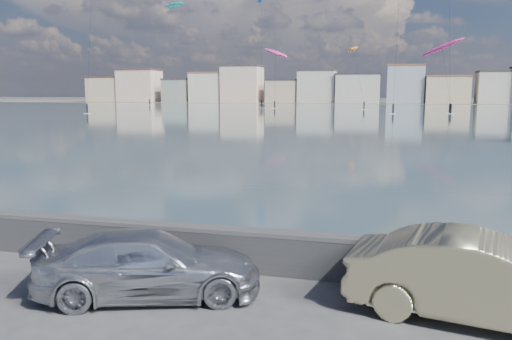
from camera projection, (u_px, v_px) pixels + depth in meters
The scene contains 11 objects.
ground at pixel (151, 316), 9.34m from camera, with size 700.00×700.00×0.00m, color #333335.
bay_water at pixel (363, 114), 96.89m from camera, with size 500.00×177.00×0.00m, color #34494E.
far_shore_strip at pixel (375, 102), 200.70m from camera, with size 500.00×60.00×0.00m, color #4C473D.
seawall at pixel (202, 244), 11.83m from camera, with size 400.00×0.36×1.08m.
far_buildings at pixel (378, 87), 186.05m from camera, with size 240.79×13.26×14.60m.
car_silver at pixel (149, 264), 10.19m from camera, with size 1.85×4.54×1.32m, color #B0B1B7.
car_champagne at pixel (482, 279), 9.04m from camera, with size 1.67×4.79×1.58m, color tan.
kitesurfer_2 at pixel (174, 6), 166.98m from camera, with size 10.04×18.22×33.98m.
kitesurfer_5 at pixel (353, 50), 130.40m from camera, with size 6.06×19.52×16.63m.
kitesurfer_6 at pixel (276, 53), 133.40m from camera, with size 9.13×11.49×16.36m.
kitesurfer_13 at pixel (442, 48), 107.81m from camera, with size 10.08×20.06×16.21m.
Camera 1 is at (4.09, -8.03, 4.15)m, focal length 35.00 mm.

